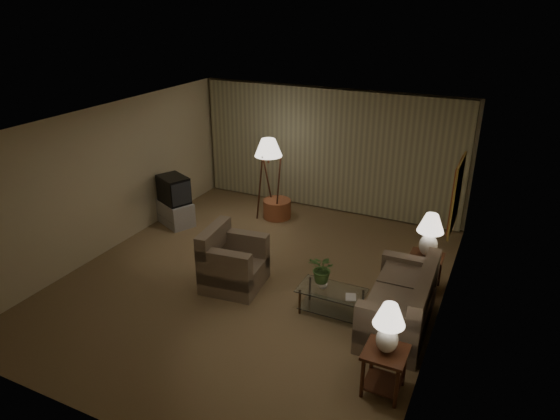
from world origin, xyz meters
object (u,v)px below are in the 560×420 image
object	(u,v)px
sofa	(398,305)
table_lamp_far	(430,231)
vase	(322,283)
side_table_far	(426,266)
floor_lamp	(269,178)
coffee_table	(331,298)
ottoman	(277,209)
crt_tv	(174,189)
tv_cabinet	(176,213)
armchair	(234,264)
table_lamp_near	(389,324)
side_table_near	(384,364)

from	to	relation	value
sofa	table_lamp_far	distance (m)	1.42
sofa	vase	distance (m)	1.14
side_table_far	table_lamp_far	bearing A→B (deg)	-90.00
sofa	floor_lamp	world-z (taller)	floor_lamp
coffee_table	floor_lamp	bearing A→B (deg)	131.49
ottoman	vase	distance (m)	3.60
sofa	crt_tv	world-z (taller)	crt_tv
side_table_far	vase	world-z (taller)	side_table_far
floor_lamp	tv_cabinet	bearing A→B (deg)	-146.05
floor_lamp	sofa	bearing A→B (deg)	-37.88
table_lamp_far	armchair	bearing A→B (deg)	-155.84
table_lamp_near	floor_lamp	bearing A→B (deg)	131.65
table_lamp_near	armchair	bearing A→B (deg)	155.11
armchair	crt_tv	xyz separation A→B (m)	(-2.35, 1.58, 0.38)
crt_tv	floor_lamp	xyz separation A→B (m)	(1.64, 1.10, 0.15)
tv_cabinet	vase	world-z (taller)	vase
sofa	table_lamp_far	world-z (taller)	table_lamp_far
armchair	side_table_far	world-z (taller)	armchair
sofa	table_lamp_far	xyz separation A→B (m)	(0.15, 1.25, 0.65)
tv_cabinet	crt_tv	xyz separation A→B (m)	(0.00, 0.00, 0.53)
table_lamp_far	side_table_far	bearing A→B (deg)	90.00
ottoman	sofa	bearing A→B (deg)	-40.28
side_table_near	sofa	bearing A→B (deg)	96.34
sofa	tv_cabinet	xyz separation A→B (m)	(-5.05, 1.55, -0.13)
table_lamp_near	floor_lamp	xyz separation A→B (m)	(-3.56, 4.00, -0.06)
sofa	table_lamp_near	xyz separation A→B (m)	(0.15, -1.35, 0.60)
sofa	armchair	distance (m)	2.70
table_lamp_near	coffee_table	xyz separation A→B (m)	(-1.13, 1.25, -0.71)
table_lamp_far	floor_lamp	distance (m)	3.83
crt_tv	floor_lamp	distance (m)	1.98
side_table_far	vase	size ratio (longest dim) A/B	3.70
side_table_far	floor_lamp	distance (m)	3.86
side_table_far	tv_cabinet	size ratio (longest dim) A/B	0.64
crt_tv	vase	size ratio (longest dim) A/B	4.84
armchair	tv_cabinet	size ratio (longest dim) A/B	1.23
floor_lamp	table_lamp_far	bearing A→B (deg)	-21.51
table_lamp_far	ottoman	bearing A→B (deg)	155.99
armchair	vase	bearing A→B (deg)	-98.87
floor_lamp	ottoman	distance (m)	0.75
floor_lamp	vase	world-z (taller)	floor_lamp
side_table_near	table_lamp_near	xyz separation A→B (m)	(0.00, 0.00, 0.58)
armchair	side_table_near	world-z (taller)	armchair
table_lamp_near	table_lamp_far	world-z (taller)	table_lamp_far
table_lamp_far	crt_tv	distance (m)	5.21
armchair	vase	world-z (taller)	armchair
sofa	side_table_near	size ratio (longest dim) A/B	2.91
side_table_near	tv_cabinet	bearing A→B (deg)	150.85
tv_cabinet	crt_tv	bearing A→B (deg)	0.00
side_table_near	table_lamp_near	size ratio (longest dim) A/B	0.92
sofa	side_table_near	bearing A→B (deg)	5.01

